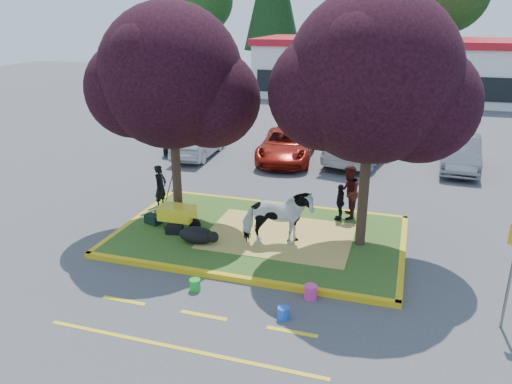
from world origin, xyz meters
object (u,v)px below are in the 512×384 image
(handler, at_px, (161,187))
(bucket_pink, at_px, (311,292))
(bucket_blue, at_px, (283,313))
(car_black, at_px, (184,135))
(car_silver, at_px, (199,143))
(calf, at_px, (197,235))
(wheelbarrow, at_px, (177,213))
(bucket_green, at_px, (195,285))
(cow, at_px, (277,218))

(handler, xyz_separation_m, bucket_pink, (5.80, -3.78, -0.72))
(bucket_blue, relative_size, car_black, 0.07)
(bucket_pink, relative_size, car_silver, 0.08)
(handler, bearing_deg, bucket_blue, -127.25)
(bucket_blue, height_order, car_black, car_black)
(bucket_blue, distance_m, car_black, 14.97)
(calf, xyz_separation_m, car_black, (-5.01, 9.84, 0.27))
(wheelbarrow, bearing_deg, car_black, 113.61)
(handler, distance_m, bucket_green, 5.30)
(calf, relative_size, car_silver, 0.27)
(bucket_pink, distance_m, car_black, 14.39)
(bucket_blue, xyz_separation_m, car_silver, (-6.95, 11.43, 0.51))
(handler, distance_m, wheelbarrow, 1.84)
(bucket_pink, bearing_deg, car_silver, 125.17)
(car_black, bearing_deg, handler, -86.40)
(car_silver, bearing_deg, bucket_blue, 117.82)
(wheelbarrow, xyz_separation_m, car_black, (-4.06, 9.08, 0.02))
(cow, height_order, car_silver, cow)
(calf, bearing_deg, car_silver, 114.81)
(calf, height_order, wheelbarrow, wheelbarrow)
(calf, relative_size, bucket_green, 3.71)
(car_silver, bearing_deg, car_black, -43.92)
(wheelbarrow, xyz_separation_m, bucket_green, (1.84, -2.91, -0.49))
(handler, height_order, car_black, handler)
(handler, xyz_separation_m, bucket_blue, (5.40, -4.77, -0.75))
(calf, relative_size, wheelbarrow, 0.57)
(bucket_green, xyz_separation_m, car_black, (-5.90, 11.99, 0.50))
(cow, xyz_separation_m, wheelbarrow, (-3.15, 0.22, -0.33))
(calf, distance_m, car_silver, 9.53)
(wheelbarrow, height_order, car_black, car_black)
(wheelbarrow, relative_size, bucket_pink, 5.61)
(car_silver, bearing_deg, wheelbarrow, 105.76)
(car_silver, bearing_deg, handler, 99.62)
(wheelbarrow, distance_m, bucket_pink, 5.19)
(handler, relative_size, wheelbarrow, 0.79)
(bucket_green, bearing_deg, bucket_pink, 9.87)
(bucket_blue, xyz_separation_m, car_black, (-8.22, 12.51, 0.51))
(cow, bearing_deg, bucket_blue, 177.35)
(wheelbarrow, xyz_separation_m, bucket_pink, (4.56, -2.44, -0.47))
(wheelbarrow, bearing_deg, cow, -4.55)
(handler, relative_size, car_silver, 0.37)
(bucket_green, bearing_deg, calf, 112.48)
(cow, bearing_deg, car_black, 17.73)
(bucket_green, distance_m, bucket_pink, 2.76)
(car_black, bearing_deg, wheelbarrow, -82.30)
(cow, distance_m, bucket_blue, 3.46)
(calf, distance_m, bucket_pink, 3.98)
(cow, relative_size, handler, 1.30)
(bucket_blue, bearing_deg, cow, 107.41)
(wheelbarrow, relative_size, bucket_blue, 6.71)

